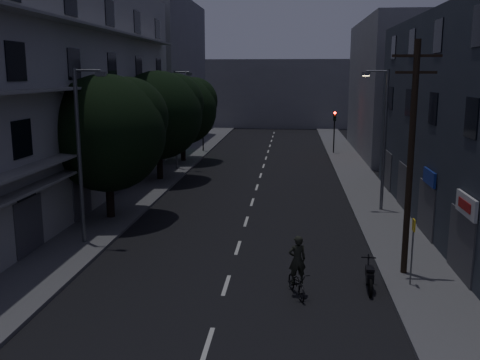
% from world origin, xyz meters
% --- Properties ---
extents(ground, '(160.00, 160.00, 0.00)m').
position_xyz_m(ground, '(0.00, 25.00, 0.00)').
color(ground, black).
rests_on(ground, ground).
extents(sidewalk_left, '(3.00, 90.00, 0.15)m').
position_xyz_m(sidewalk_left, '(-7.50, 25.00, 0.07)').
color(sidewalk_left, '#565659').
rests_on(sidewalk_left, ground).
extents(sidewalk_right, '(3.00, 90.00, 0.15)m').
position_xyz_m(sidewalk_right, '(7.50, 25.00, 0.07)').
color(sidewalk_right, '#565659').
rests_on(sidewalk_right, ground).
extents(lane_markings, '(0.15, 60.50, 0.01)m').
position_xyz_m(lane_markings, '(0.00, 31.25, 0.01)').
color(lane_markings, beige).
rests_on(lane_markings, ground).
extents(building_left, '(7.00, 36.00, 14.00)m').
position_xyz_m(building_left, '(-11.98, 18.00, 6.99)').
color(building_left, '#A1A09C').
rests_on(building_left, ground).
extents(building_far_left, '(6.00, 20.00, 16.00)m').
position_xyz_m(building_far_left, '(-12.00, 48.00, 8.00)').
color(building_far_left, slate).
rests_on(building_far_left, ground).
extents(building_far_right, '(6.00, 20.00, 13.00)m').
position_xyz_m(building_far_right, '(12.00, 42.00, 6.50)').
color(building_far_right, slate).
rests_on(building_far_right, ground).
extents(building_far_end, '(24.00, 8.00, 10.00)m').
position_xyz_m(building_far_end, '(0.00, 70.00, 5.00)').
color(building_far_end, slate).
rests_on(building_far_end, ground).
extents(tree_near, '(6.31, 6.31, 7.78)m').
position_xyz_m(tree_near, '(-7.42, 15.32, 5.02)').
color(tree_near, black).
rests_on(tree_near, sidewalk_left).
extents(tree_mid, '(6.51, 6.51, 8.01)m').
position_xyz_m(tree_mid, '(-7.35, 26.33, 5.16)').
color(tree_mid, black).
rests_on(tree_mid, sidewalk_left).
extents(tree_far, '(6.18, 6.18, 7.64)m').
position_xyz_m(tree_far, '(-7.35, 35.07, 4.94)').
color(tree_far, black).
rests_on(tree_far, sidewalk_left).
extents(traffic_signal_far_right, '(0.28, 0.37, 4.10)m').
position_xyz_m(traffic_signal_far_right, '(6.61, 41.14, 3.10)').
color(traffic_signal_far_right, black).
rests_on(traffic_signal_far_right, sidewalk_right).
extents(traffic_signal_far_left, '(0.28, 0.37, 4.10)m').
position_xyz_m(traffic_signal_far_left, '(-6.62, 41.27, 3.10)').
color(traffic_signal_far_left, black).
rests_on(traffic_signal_far_left, sidewalk_left).
extents(street_lamp_left_near, '(1.51, 0.25, 8.00)m').
position_xyz_m(street_lamp_left_near, '(-7.13, 10.77, 4.60)').
color(street_lamp_left_near, '#585B5F').
rests_on(street_lamp_left_near, sidewalk_left).
extents(street_lamp_right, '(1.51, 0.25, 8.00)m').
position_xyz_m(street_lamp_right, '(7.53, 18.35, 4.60)').
color(street_lamp_right, slate).
rests_on(street_lamp_right, sidewalk_right).
extents(street_lamp_left_far, '(1.51, 0.25, 8.00)m').
position_xyz_m(street_lamp_left_far, '(-7.03, 30.91, 4.60)').
color(street_lamp_left_far, '#55575C').
rests_on(street_lamp_left_far, sidewalk_left).
extents(utility_pole, '(1.80, 0.24, 9.00)m').
position_xyz_m(utility_pole, '(6.91, 8.14, 4.87)').
color(utility_pole, black).
rests_on(utility_pole, sidewalk_right).
extents(bus_stop_sign, '(0.06, 0.35, 2.52)m').
position_xyz_m(bus_stop_sign, '(6.90, 6.89, 1.89)').
color(bus_stop_sign, '#595B60').
rests_on(bus_stop_sign, sidewalk_right).
extents(motorcycle, '(0.54, 1.89, 1.21)m').
position_xyz_m(motorcycle, '(5.34, 6.58, 0.48)').
color(motorcycle, black).
rests_on(motorcycle, ground).
extents(cyclist, '(1.13, 1.88, 2.25)m').
position_xyz_m(cyclist, '(2.66, 5.83, 0.76)').
color(cyclist, black).
rests_on(cyclist, ground).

